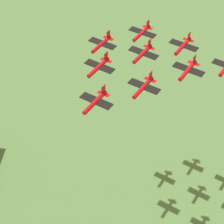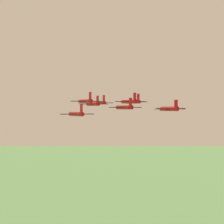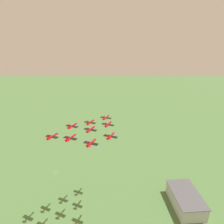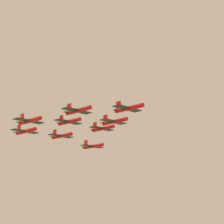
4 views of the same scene
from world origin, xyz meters
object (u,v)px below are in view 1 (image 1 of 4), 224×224
(jet_0, at_px, (96,101))
(jet_3, at_px, (188,70))
(jet_2, at_px, (99,67))
(jet_4, at_px, (143,53))
(jet_5, at_px, (102,44))
(jet_7, at_px, (183,45))
(jet_8, at_px, (142,33))
(jet_1, at_px, (144,87))

(jet_0, xyz_separation_m, jet_3, (-16.49, 25.71, 0.22))
(jet_0, relative_size, jet_3, 1.00)
(jet_0, relative_size, jet_2, 1.00)
(jet_4, distance_m, jet_5, 15.65)
(jet_2, height_order, jet_5, jet_2)
(jet_2, height_order, jet_3, jet_2)
(jet_7, distance_m, jet_8, 15.49)
(jet_0, distance_m, jet_1, 15.28)
(jet_3, relative_size, jet_8, 1.00)
(jet_1, distance_m, jet_8, 30.59)
(jet_2, bearing_deg, jet_0, 120.47)
(jet_3, height_order, jet_5, jet_3)
(jet_2, xyz_separation_m, jet_8, (-23.48, 11.89, -2.53))
(jet_2, bearing_deg, jet_1, -180.00)
(jet_0, relative_size, jet_5, 1.00)
(jet_1, xyz_separation_m, jet_4, (-15.24, -0.96, 0.76))
(jet_7, relative_size, jet_8, 1.00)
(jet_0, relative_size, jet_4, 1.00)
(jet_2, distance_m, jet_4, 15.27)
(jet_5, bearing_deg, jet_8, -120.47)
(jet_1, distance_m, jet_3, 15.29)
(jet_0, bearing_deg, jet_4, -90.00)
(jet_1, xyz_separation_m, jet_2, (-7.00, -13.81, 0.82))
(jet_3, relative_size, jet_5, 1.00)
(jet_0, distance_m, jet_4, 26.33)
(jet_3, relative_size, jet_7, 1.00)
(jet_7, bearing_deg, jet_4, 59.53)
(jet_0, xyz_separation_m, jet_7, (-31.73, 24.75, -1.76))
(jet_1, distance_m, jet_2, 15.51)
(jet_2, bearing_deg, jet_5, -59.53)
(jet_2, distance_m, jet_7, 30.61)
(jet_4, bearing_deg, jet_8, -59.53)
(jet_0, distance_m, jet_2, 15.27)
(jet_0, distance_m, jet_3, 30.54)
(jet_4, xyz_separation_m, jet_7, (-8.24, 12.85, -1.95))
(jet_5, bearing_deg, jet_3, -180.00)
(jet_3, bearing_deg, jet_7, -59.53)
(jet_7, bearing_deg, jet_8, -0.00)
(jet_3, bearing_deg, jet_0, 59.53)
(jet_1, height_order, jet_2, jet_2)
(jet_1, relative_size, jet_2, 1.00)
(jet_5, bearing_deg, jet_0, 120.47)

